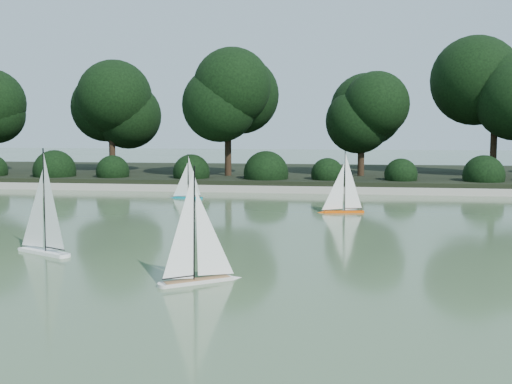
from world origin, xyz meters
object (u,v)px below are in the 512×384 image
(sailboat_white_b, at_px, (203,263))
(sailboat_white_a, at_px, (39,236))
(sailboat_teal, at_px, (185,191))
(race_buoy, at_px, (215,250))
(sailboat_orange, at_px, (339,202))

(sailboat_white_b, bearing_deg, sailboat_white_a, 153.25)
(sailboat_teal, relative_size, race_buoy, 7.72)
(sailboat_teal, bearing_deg, sailboat_orange, -28.83)
(sailboat_white_a, xyz_separation_m, sailboat_white_b, (2.71, -1.37, -0.03))
(sailboat_white_a, distance_m, race_buoy, 2.53)
(sailboat_white_a, xyz_separation_m, sailboat_orange, (4.23, 4.89, -0.04))
(sailboat_orange, bearing_deg, sailboat_white_b, -103.69)
(sailboat_white_b, relative_size, sailboat_teal, 1.23)
(sailboat_white_b, bearing_deg, sailboat_orange, 76.31)
(sailboat_white_a, bearing_deg, sailboat_teal, 86.91)
(sailboat_white_a, relative_size, sailboat_orange, 1.17)
(race_buoy, bearing_deg, sailboat_white_b, -82.33)
(sailboat_white_b, xyz_separation_m, sailboat_orange, (1.52, 6.25, -0.01))
(race_buoy, bearing_deg, sailboat_orange, 67.67)
(sailboat_orange, height_order, sailboat_teal, sailboat_orange)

